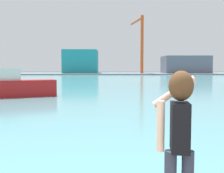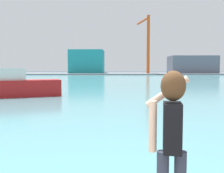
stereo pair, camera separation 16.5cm
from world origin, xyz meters
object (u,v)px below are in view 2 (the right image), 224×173
Objects in this scene: warehouse_left at (87,62)px; warehouse_right at (192,65)px; boat_moored at (20,86)px; person_photographer at (171,130)px; port_crane at (147,38)px.

warehouse_right is (36.52, -1.82, -1.04)m from warehouse_left.
warehouse_left is at bearing 70.32° from boat_moored.
port_crane reaches higher than person_photographer.
port_crane reaches higher than warehouse_left.
warehouse_right is 18.48m from port_crane.
warehouse_right is at bearing -7.29° from person_photographer.
boat_moored is 0.41× the size of warehouse_right.
person_photographer is 0.11× the size of warehouse_right.
person_photographer is 89.26m from port_crane.
person_photographer reaches higher than boat_moored.
warehouse_right reaches higher than person_photographer.
warehouse_left is 0.68× the size of port_crane.
boat_moored is 80.31m from warehouse_right.
port_crane is at bearing 53.96° from boat_moored.
person_photographer is 0.13× the size of warehouse_left.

